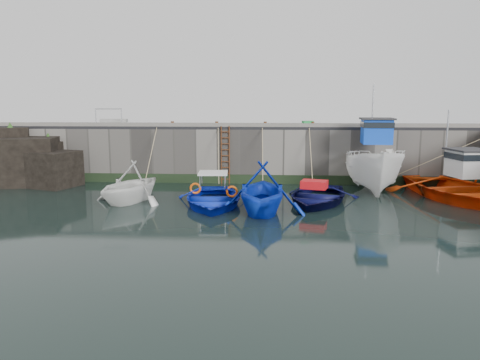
# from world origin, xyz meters

# --- Properties ---
(ground) EXTENTS (120.00, 120.00, 0.00)m
(ground) POSITION_xyz_m (0.00, 0.00, 0.00)
(ground) COLOR black
(ground) RESTS_ON ground
(quay_back) EXTENTS (30.00, 5.00, 3.00)m
(quay_back) POSITION_xyz_m (0.00, 12.50, 1.50)
(quay_back) COLOR slate
(quay_back) RESTS_ON ground
(road_back) EXTENTS (30.00, 5.00, 0.16)m
(road_back) POSITION_xyz_m (0.00, 12.50, 3.08)
(road_back) COLOR black
(road_back) RESTS_ON quay_back
(kerb_back) EXTENTS (30.00, 0.30, 0.20)m
(kerb_back) POSITION_xyz_m (0.00, 10.15, 3.26)
(kerb_back) COLOR slate
(kerb_back) RESTS_ON road_back
(algae_back) EXTENTS (30.00, 0.08, 0.50)m
(algae_back) POSITION_xyz_m (0.00, 9.96, 0.25)
(algae_back) COLOR black
(algae_back) RESTS_ON ground
(rock_outcrop) EXTENTS (5.85, 4.24, 3.41)m
(rock_outcrop) POSITION_xyz_m (-12.92, 9.11, 1.26)
(rock_outcrop) COLOR black
(rock_outcrop) RESTS_ON ground
(ladder) EXTENTS (0.51, 0.08, 3.20)m
(ladder) POSITION_xyz_m (-2.00, 9.91, 1.59)
(ladder) COLOR #3F1E0F
(ladder) RESTS_ON ground
(boat_near_white) EXTENTS (4.74, 5.08, 2.18)m
(boat_near_white) POSITION_xyz_m (-5.87, 4.88, 0.00)
(boat_near_white) COLOR white
(boat_near_white) RESTS_ON ground
(boat_near_white_rope) EXTENTS (0.04, 3.69, 3.10)m
(boat_near_white_rope) POSITION_xyz_m (-5.87, 8.69, 0.00)
(boat_near_white_rope) COLOR tan
(boat_near_white_rope) RESTS_ON ground
(boat_near_blue) EXTENTS (4.08, 5.44, 1.07)m
(boat_near_blue) POSITION_xyz_m (-2.04, 4.44, 0.00)
(boat_near_blue) COLOR #0D29C8
(boat_near_blue) RESTS_ON ground
(boat_near_blue_rope) EXTENTS (0.04, 4.01, 3.10)m
(boat_near_blue_rope) POSITION_xyz_m (-2.04, 8.47, 0.00)
(boat_near_blue_rope) COLOR tan
(boat_near_blue_rope) RESTS_ON ground
(boat_near_blacktrim) EXTENTS (3.97, 4.59, 2.41)m
(boat_near_blacktrim) POSITION_xyz_m (0.16, 3.23, 0.00)
(boat_near_blacktrim) COLOR #0D31C9
(boat_near_blacktrim) RESTS_ON ground
(boat_near_blacktrim_rope) EXTENTS (0.04, 5.00, 3.10)m
(boat_near_blacktrim_rope) POSITION_xyz_m (0.16, 7.86, 0.00)
(boat_near_blacktrim_rope) COLOR tan
(boat_near_blacktrim_rope) RESTS_ON ground
(boat_near_navy) EXTENTS (4.93, 5.95, 1.06)m
(boat_near_navy) POSITION_xyz_m (2.66, 5.35, 0.00)
(boat_near_navy) COLOR #090B3C
(boat_near_navy) RESTS_ON ground
(boat_near_navy_rope) EXTENTS (0.04, 3.37, 3.10)m
(boat_near_navy_rope) POSITION_xyz_m (2.66, 8.92, 0.00)
(boat_near_navy_rope) COLOR tan
(boat_near_navy_rope) RESTS_ON ground
(boat_far_white) EXTENTS (3.27, 7.42, 5.79)m
(boat_far_white) POSITION_xyz_m (5.84, 8.66, 1.17)
(boat_far_white) COLOR white
(boat_far_white) RESTS_ON ground
(boat_far_orange) EXTENTS (6.46, 8.07, 4.49)m
(boat_far_orange) POSITION_xyz_m (9.34, 6.49, 0.48)
(boat_far_orange) COLOR #F8450D
(boat_far_orange) RESTS_ON ground
(fish_crate) EXTENTS (0.65, 0.54, 0.32)m
(fish_crate) POSITION_xyz_m (2.54, 10.36, 3.32)
(fish_crate) COLOR #188434
(fish_crate) RESTS_ON road_back
(railing) EXTENTS (1.60, 1.05, 1.00)m
(railing) POSITION_xyz_m (-8.75, 11.25, 3.36)
(railing) COLOR #A5A8AD
(railing) RESTS_ON road_back
(bollard_a) EXTENTS (0.18, 0.18, 0.28)m
(bollard_a) POSITION_xyz_m (-5.00, 10.25, 3.30)
(bollard_a) COLOR #3F1E0F
(bollard_a) RESTS_ON road_back
(bollard_b) EXTENTS (0.18, 0.18, 0.28)m
(bollard_b) POSITION_xyz_m (-2.50, 10.25, 3.30)
(bollard_b) COLOR #3F1E0F
(bollard_b) RESTS_ON road_back
(bollard_c) EXTENTS (0.18, 0.18, 0.28)m
(bollard_c) POSITION_xyz_m (0.20, 10.25, 3.30)
(bollard_c) COLOR #3F1E0F
(bollard_c) RESTS_ON road_back
(bollard_d) EXTENTS (0.18, 0.18, 0.28)m
(bollard_d) POSITION_xyz_m (2.80, 10.25, 3.30)
(bollard_d) COLOR #3F1E0F
(bollard_d) RESTS_ON road_back
(bollard_e) EXTENTS (0.18, 0.18, 0.28)m
(bollard_e) POSITION_xyz_m (6.00, 10.25, 3.30)
(bollard_e) COLOR #3F1E0F
(bollard_e) RESTS_ON road_back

